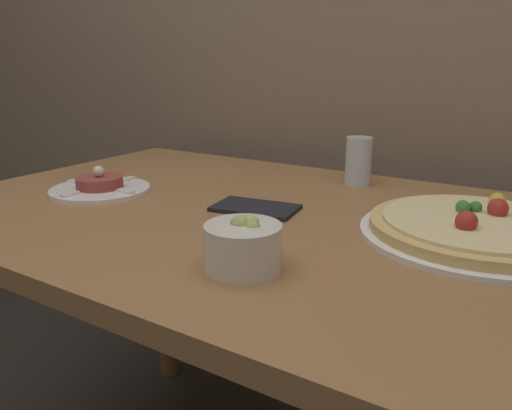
# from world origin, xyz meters

# --- Properties ---
(dining_table) EXTENTS (1.42, 0.84, 0.79)m
(dining_table) POSITION_xyz_m (0.00, 0.42, 0.69)
(dining_table) COLOR olive
(dining_table) RESTS_ON ground_plane
(pizza_plate) EXTENTS (0.37, 0.37, 0.06)m
(pizza_plate) POSITION_xyz_m (0.33, 0.49, 0.81)
(pizza_plate) COLOR white
(pizza_plate) RESTS_ON dining_table
(tartare_plate) EXTENTS (0.22, 0.22, 0.06)m
(tartare_plate) POSITION_xyz_m (-0.42, 0.36, 0.81)
(tartare_plate) COLOR white
(tartare_plate) RESTS_ON dining_table
(small_bowl) EXTENTS (0.11, 0.11, 0.08)m
(small_bowl) POSITION_xyz_m (0.08, 0.18, 0.83)
(small_bowl) COLOR silver
(small_bowl) RESTS_ON dining_table
(drinking_glass) EXTENTS (0.06, 0.06, 0.11)m
(drinking_glass) POSITION_xyz_m (0.03, 0.73, 0.85)
(drinking_glass) COLOR silver
(drinking_glass) RESTS_ON dining_table
(napkin) EXTENTS (0.17, 0.12, 0.01)m
(napkin) POSITION_xyz_m (-0.06, 0.42, 0.80)
(napkin) COLOR black
(napkin) RESTS_ON dining_table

